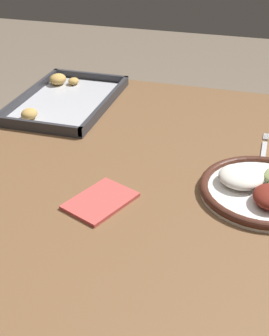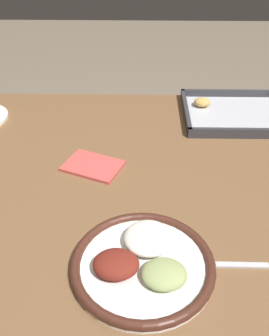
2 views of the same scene
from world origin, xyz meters
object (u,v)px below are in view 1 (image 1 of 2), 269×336
object	(u,v)px
dinner_plate	(262,189)
fork	(263,155)
napkin	(100,201)
baking_tray	(65,99)

from	to	relation	value
dinner_plate	fork	bearing A→B (deg)	2.08
dinner_plate	napkin	world-z (taller)	dinner_plate
baking_tray	napkin	size ratio (longest dim) A/B	2.42
dinner_plate	baking_tray	xyz separation A→B (m)	(0.35, 0.62, -0.00)
fork	napkin	distance (m)	0.44
dinner_plate	baking_tray	size ratio (longest dim) A/B	0.67
fork	baking_tray	size ratio (longest dim) A/B	0.53
dinner_plate	baking_tray	distance (m)	0.71
dinner_plate	fork	distance (m)	0.18
dinner_plate	baking_tray	bearing A→B (deg)	60.87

